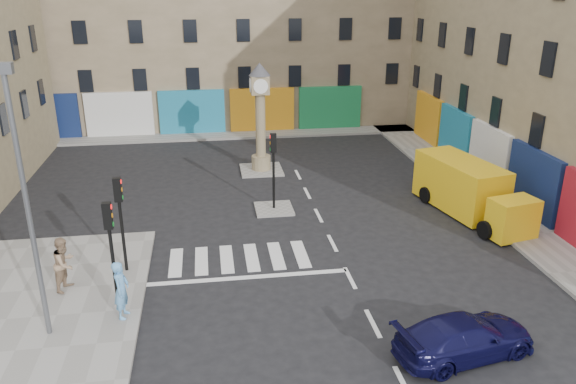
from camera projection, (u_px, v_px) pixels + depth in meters
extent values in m
plane|color=black|center=(357.00, 292.00, 20.07)|extent=(120.00, 120.00, 0.00)
cube|color=gray|center=(15.00, 353.00, 16.68)|extent=(7.00, 16.00, 0.15)
cube|color=gray|center=(465.00, 184.00, 30.48)|extent=(2.60, 30.00, 0.15)
cube|color=gray|center=(222.00, 135.00, 40.02)|extent=(32.00, 2.40, 0.15)
cube|color=gray|center=(274.00, 209.00, 27.17)|extent=(1.80, 1.80, 0.12)
cube|color=gray|center=(261.00, 170.00, 32.72)|extent=(2.40, 2.40, 0.12)
cube|color=gray|center=(214.00, 7.00, 42.39)|extent=(32.00, 10.00, 17.00)
cylinder|color=black|center=(114.00, 267.00, 18.57)|extent=(0.12, 0.12, 2.80)
cube|color=black|center=(108.00, 216.00, 17.91)|extent=(0.28, 0.22, 0.90)
cylinder|color=black|center=(123.00, 236.00, 20.78)|extent=(0.12, 0.12, 2.80)
cube|color=black|center=(118.00, 190.00, 20.13)|extent=(0.28, 0.22, 0.90)
cylinder|color=black|center=(274.00, 180.00, 26.65)|extent=(0.12, 0.12, 2.80)
cube|color=black|center=(273.00, 143.00, 25.99)|extent=(0.28, 0.22, 0.90)
cylinder|color=#595B60|center=(29.00, 215.00, 16.09)|extent=(0.16, 0.16, 8.00)
cube|color=#595B60|center=(3.00, 68.00, 14.61)|extent=(0.50, 0.25, 0.30)
cylinder|color=#948461|center=(261.00, 162.00, 32.55)|extent=(1.10, 1.10, 0.80)
cylinder|color=#948461|center=(261.00, 125.00, 31.77)|extent=(0.56, 0.56, 3.60)
cube|color=#948461|center=(260.00, 85.00, 30.96)|extent=(1.00, 1.00, 1.00)
cylinder|color=white|center=(261.00, 86.00, 30.48)|extent=(0.80, 0.06, 0.80)
cone|color=#333338|center=(260.00, 69.00, 30.65)|extent=(1.20, 1.20, 0.70)
imported|color=black|center=(465.00, 337.00, 16.49)|extent=(4.62, 2.63, 1.26)
cube|color=yellow|center=(460.00, 184.00, 26.91)|extent=(3.02, 5.21, 2.34)
cube|color=yellow|center=(513.00, 218.00, 23.81)|extent=(2.15, 1.60, 1.73)
cube|color=black|center=(515.00, 210.00, 23.62)|extent=(1.89, 1.26, 0.71)
cylinder|color=black|center=(485.00, 230.00, 24.03)|extent=(0.42, 0.85, 0.82)
cylinder|color=black|center=(523.00, 223.00, 24.70)|extent=(0.42, 0.85, 0.82)
cylinder|color=black|center=(426.00, 195.00, 27.95)|extent=(0.42, 0.85, 0.82)
cylinder|color=black|center=(460.00, 190.00, 28.62)|extent=(0.42, 0.85, 0.82)
imported|color=#5E9ED7|center=(121.00, 290.00, 18.01)|extent=(0.60, 0.79, 1.97)
imported|color=#917459|center=(65.00, 264.00, 19.66)|extent=(1.03, 1.16, 1.98)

